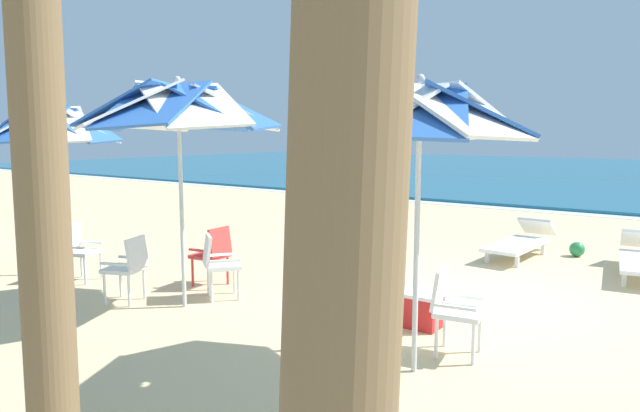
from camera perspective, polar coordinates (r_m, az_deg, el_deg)
ground_plane at (r=7.77m, az=17.06°, el=-9.24°), size 80.00×80.00×0.00m
surf_foam at (r=16.73m, az=27.33°, el=-0.91°), size 80.00×0.70×0.01m
beach_umbrella_0 at (r=4.98m, az=10.17°, el=9.04°), size 2.05×2.05×2.70m
plastic_chair_0 at (r=5.72m, az=13.41°, el=-9.94°), size 0.53×0.51×0.87m
plastic_chair_1 at (r=5.90m, az=4.99°, el=-9.23°), size 0.63×0.63×0.87m
beach_umbrella_1 at (r=7.06m, az=-14.33°, el=9.63°), size 2.53×2.53×2.88m
plastic_chair_2 at (r=7.65m, az=-19.06°, el=-5.74°), size 0.59×0.57×0.87m
plastic_chair_3 at (r=8.14m, az=-10.89°, el=-4.68°), size 0.50×0.47×0.87m
plastic_chair_4 at (r=7.52m, az=-10.47°, el=-5.67°), size 0.62×0.63×0.87m
beach_umbrella_2 at (r=9.42m, az=-25.76°, el=7.30°), size 2.04×2.04×2.70m
plastic_chair_5 at (r=9.03m, az=-23.55°, el=-3.98°), size 0.58×0.56×0.87m
sun_lounger_1 at (r=10.55m, az=19.89°, el=-3.43°), size 0.78×2.18×0.62m
palm_tree_0 at (r=4.25m, az=-27.54°, el=17.65°), size 2.91×2.65×5.04m
cooler_box at (r=6.52m, az=10.10°, el=-10.40°), size 0.50×0.34×0.40m
beach_ball at (r=10.99m, az=24.87°, el=-4.05°), size 0.26×0.26×0.26m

